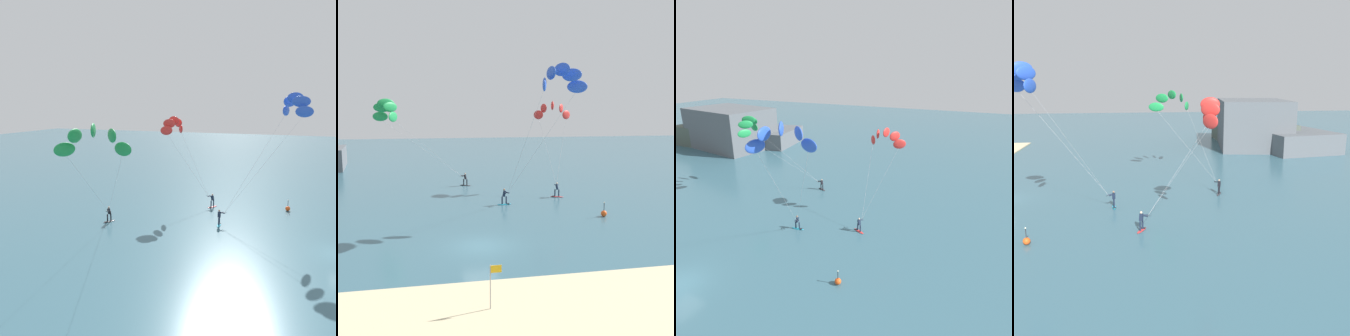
{
  "view_description": "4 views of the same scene",
  "coord_description": "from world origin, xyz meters",
  "views": [
    {
      "loc": [
        -33.79,
        2.93,
        12.67
      ],
      "look_at": [
        2.17,
        16.95,
        6.02
      ],
      "focal_mm": 41.24,
      "sensor_mm": 36.0,
      "label": 1
    },
    {
      "loc": [
        -3.13,
        -26.03,
        9.43
      ],
      "look_at": [
        4.55,
        14.05,
        3.53
      ],
      "focal_mm": 40.74,
      "sensor_mm": 36.0,
      "label": 2
    },
    {
      "loc": [
        21.42,
        -12.94,
        17.5
      ],
      "look_at": [
        6.78,
        18.36,
        5.77
      ],
      "focal_mm": 31.93,
      "sensor_mm": 36.0,
      "label": 3
    },
    {
      "loc": [
        40.79,
        13.61,
        11.95
      ],
      "look_at": [
        3.27,
        18.77,
        3.6
      ],
      "focal_mm": 41.46,
      "sensor_mm": 36.0,
      "label": 4
    }
  ],
  "objects": [
    {
      "name": "marker_buoy",
      "position": [
        12.12,
        5.72,
        0.3
      ],
      "size": [
        0.56,
        0.56,
        1.38
      ],
      "color": "#EA5119",
      "rests_on": "ground"
    },
    {
      "name": "kitesurfer_mid_water",
      "position": [
        11.46,
        19.55,
        9.33
      ],
      "size": [
        4.66,
        6.94,
        10.89
      ],
      "color": "red",
      "rests_on": "ground"
    },
    {
      "name": "ground_plane",
      "position": [
        0.0,
        0.0,
        0.0
      ],
      "size": [
        240.0,
        240.0,
        0.0
      ],
      "primitive_type": "plane",
      "color": "#386070"
    },
    {
      "name": "kitesurfer_far_out",
      "position": [
        -7.91,
        19.21,
        9.41
      ],
      "size": [
        11.76,
        7.61,
        11.04
      ],
      "color": "#333338",
      "rests_on": "ground"
    },
    {
      "name": "kitesurfer_nearshore",
      "position": [
        7.49,
        5.54,
        11.9
      ],
      "size": [
        7.14,
        8.82,
        13.61
      ],
      "color": "#23ADD1",
      "rests_on": "ground"
    },
    {
      "name": "sand_strip",
      "position": [
        0.0,
        -10.5,
        0.08
      ],
      "size": [
        80.0,
        8.96,
        0.16
      ],
      "primitive_type": "cube",
      "color": "beige",
      "rests_on": "ground"
    },
    {
      "name": "beach_flag",
      "position": [
        -0.51,
        -9.14,
        1.7
      ],
      "size": [
        0.57,
        0.05,
        2.2
      ],
      "color": "gray",
      "rests_on": "sand_strip"
    }
  ]
}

